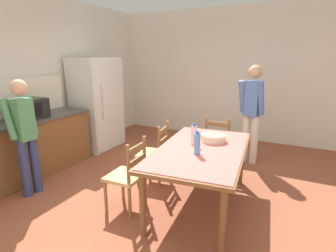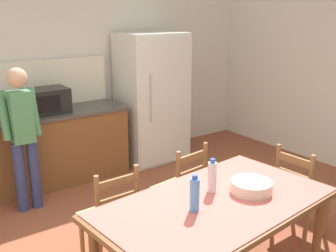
# 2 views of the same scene
# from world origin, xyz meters

# --- Properties ---
(ground_plane) EXTENTS (8.32, 8.32, 0.00)m
(ground_plane) POSITION_xyz_m (0.00, 0.00, 0.00)
(ground_plane) COLOR brown
(wall_back) EXTENTS (6.52, 0.12, 2.90)m
(wall_back) POSITION_xyz_m (0.00, 2.66, 1.45)
(wall_back) COLOR silver
(wall_back) RESTS_ON ground
(wall_right) EXTENTS (0.12, 5.20, 2.90)m
(wall_right) POSITION_xyz_m (3.26, 0.00, 1.45)
(wall_right) COLOR silver
(wall_right) RESTS_ON ground
(refrigerator) EXTENTS (0.89, 0.73, 1.82)m
(refrigerator) POSITION_xyz_m (1.31, 2.19, 0.91)
(refrigerator) COLOR silver
(refrigerator) RESTS_ON ground
(microwave) EXTENTS (0.50, 0.39, 0.30)m
(microwave) POSITION_xyz_m (-0.21, 2.21, 1.07)
(microwave) COLOR black
(microwave) RESTS_ON kitchen_counter
(dining_table) EXTENTS (1.89, 1.18, 0.76)m
(dining_table) POSITION_xyz_m (0.10, -0.48, 0.69)
(dining_table) COLOR brown
(dining_table) RESTS_ON ground
(bottle_near_centre) EXTENTS (0.07, 0.07, 0.27)m
(bottle_near_centre) POSITION_xyz_m (-0.12, -0.51, 0.89)
(bottle_near_centre) COLOR #4C8ED6
(bottle_near_centre) RESTS_ON dining_table
(bottle_off_centre) EXTENTS (0.07, 0.07, 0.27)m
(bottle_off_centre) POSITION_xyz_m (0.18, -0.35, 0.89)
(bottle_off_centre) COLOR silver
(bottle_off_centre) RESTS_ON dining_table
(serving_bowl) EXTENTS (0.32, 0.32, 0.09)m
(serving_bowl) POSITION_xyz_m (0.42, -0.53, 0.81)
(serving_bowl) COLOR beige
(serving_bowl) RESTS_ON dining_table
(chair_side_far_left) EXTENTS (0.43, 0.41, 0.91)m
(chair_side_far_left) POSITION_xyz_m (-0.38, 0.27, 0.44)
(chair_side_far_left) COLOR olive
(chair_side_far_left) RESTS_ON ground
(chair_head_end) EXTENTS (0.42, 0.43, 0.91)m
(chair_head_end) POSITION_xyz_m (1.29, -0.37, 0.44)
(chair_head_end) COLOR olive
(chair_head_end) RESTS_ON ground
(chair_side_far_right) EXTENTS (0.47, 0.45, 0.91)m
(chair_side_far_right) POSITION_xyz_m (0.43, 0.35, 0.44)
(chair_side_far_right) COLOR olive
(chair_side_far_right) RESTS_ON ground
(person_at_counter) EXTENTS (0.39, 0.27, 1.56)m
(person_at_counter) POSITION_xyz_m (-0.66, 1.69, 0.88)
(person_at_counter) COLOR navy
(person_at_counter) RESTS_ON ground
(person_by_table) EXTENTS (0.36, 0.47, 1.71)m
(person_by_table) POSITION_xyz_m (1.84, -0.77, 0.96)
(person_by_table) COLOR silver
(person_by_table) RESTS_ON ground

